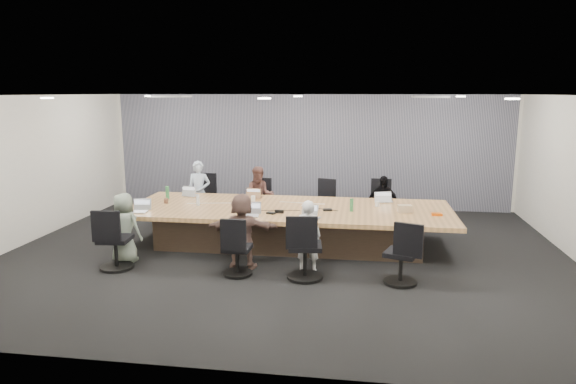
# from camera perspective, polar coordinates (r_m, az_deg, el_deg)

# --- Properties ---
(floor) EXTENTS (10.00, 8.00, 0.00)m
(floor) POSITION_cam_1_polar(r_m,az_deg,el_deg) (9.30, -0.36, -6.84)
(floor) COLOR black
(floor) RESTS_ON ground
(ceiling) EXTENTS (10.00, 8.00, 0.00)m
(ceiling) POSITION_cam_1_polar(r_m,az_deg,el_deg) (8.85, -0.39, 10.69)
(ceiling) COLOR white
(ceiling) RESTS_ON wall_back
(wall_back) EXTENTS (10.00, 0.00, 2.80)m
(wall_back) POSITION_cam_1_polar(r_m,az_deg,el_deg) (12.90, 2.35, 4.56)
(wall_back) COLOR beige
(wall_back) RESTS_ON ground
(wall_front) EXTENTS (10.00, 0.00, 2.80)m
(wall_front) POSITION_cam_1_polar(r_m,az_deg,el_deg) (5.14, -7.22, -5.47)
(wall_front) COLOR beige
(wall_front) RESTS_ON ground
(wall_left) EXTENTS (0.00, 8.00, 2.80)m
(wall_left) POSITION_cam_1_polar(r_m,az_deg,el_deg) (10.90, -27.34, 2.14)
(wall_left) COLOR beige
(wall_left) RESTS_ON ground
(curtain) EXTENTS (9.80, 0.04, 2.80)m
(curtain) POSITION_cam_1_polar(r_m,az_deg,el_deg) (12.82, 2.31, 4.52)
(curtain) COLOR slate
(curtain) RESTS_ON ground
(conference_table) EXTENTS (6.00, 2.20, 0.74)m
(conference_table) POSITION_cam_1_polar(r_m,az_deg,el_deg) (9.66, 0.09, -3.67)
(conference_table) COLOR #473528
(conference_table) RESTS_ON ground
(chair_0) EXTENTS (0.60, 0.60, 0.87)m
(chair_0) POSITION_cam_1_polar(r_m,az_deg,el_deg) (11.75, -9.29, -0.99)
(chair_0) COLOR black
(chair_0) RESTS_ON ground
(chair_1) EXTENTS (0.58, 0.58, 0.73)m
(chair_1) POSITION_cam_1_polar(r_m,az_deg,el_deg) (11.43, -2.79, -1.54)
(chair_1) COLOR black
(chair_1) RESTS_ON ground
(chair_2) EXTENTS (0.64, 0.64, 0.76)m
(chair_2) POSITION_cam_1_polar(r_m,az_deg,el_deg) (11.24, 4.56, -1.70)
(chair_2) COLOR black
(chair_2) RESTS_ON ground
(chair_3) EXTENTS (0.59, 0.59, 0.81)m
(chair_3) POSITION_cam_1_polar(r_m,az_deg,el_deg) (11.22, 10.37, -1.75)
(chair_3) COLOR black
(chair_3) RESTS_ON ground
(chair_4) EXTENTS (0.63, 0.63, 0.84)m
(chair_4) POSITION_cam_1_polar(r_m,az_deg,el_deg) (8.86, -18.62, -5.49)
(chair_4) COLOR black
(chair_4) RESTS_ON ground
(chair_5) EXTENTS (0.50, 0.50, 0.73)m
(chair_5) POSITION_cam_1_polar(r_m,az_deg,el_deg) (8.17, -5.67, -6.72)
(chair_5) COLOR black
(chair_5) RESTS_ON ground
(chair_6) EXTENTS (0.66, 0.66, 0.88)m
(chair_6) POSITION_cam_1_polar(r_m,az_deg,el_deg) (7.97, 1.90, -6.61)
(chair_6) COLOR black
(chair_6) RESTS_ON ground
(chair_7) EXTENTS (0.68, 0.68, 0.79)m
(chair_7) POSITION_cam_1_polar(r_m,az_deg,el_deg) (7.96, 12.45, -7.22)
(chair_7) COLOR black
(chair_7) RESTS_ON ground
(person_0) EXTENTS (0.53, 0.37, 1.39)m
(person_0) POSITION_cam_1_polar(r_m,az_deg,el_deg) (11.37, -9.86, -0.07)
(person_0) COLOR #A8BAD2
(person_0) RESTS_ON ground
(laptop_0) EXTENTS (0.32, 0.24, 0.02)m
(laptop_0) POSITION_cam_1_polar(r_m,az_deg,el_deg) (10.85, -10.77, -0.34)
(laptop_0) COLOR #B2B2B7
(laptop_0) RESTS_ON conference_table
(person_1) EXTENTS (0.72, 0.62, 1.30)m
(person_1) POSITION_cam_1_polar(r_m,az_deg,el_deg) (11.04, -3.16, -0.50)
(person_1) COLOR brown
(person_1) RESTS_ON ground
(laptop_1) EXTENTS (0.33, 0.25, 0.02)m
(laptop_1) POSITION_cam_1_polar(r_m,az_deg,el_deg) (10.49, -3.76, -0.56)
(laptop_1) COLOR #8C6647
(laptop_1) RESTS_ON conference_table
(person_3) EXTENTS (0.73, 0.43, 1.16)m
(person_3) POSITION_cam_1_polar(r_m,az_deg,el_deg) (10.84, 10.46, -1.24)
(person_3) COLOR black
(person_3) RESTS_ON ground
(laptop_3) EXTENTS (0.36, 0.27, 0.02)m
(laptop_3) POSITION_cam_1_polar(r_m,az_deg,el_deg) (10.27, 10.59, -0.97)
(laptop_3) COLOR #B2B2B7
(laptop_3) RESTS_ON conference_table
(person_4) EXTENTS (0.63, 0.46, 1.20)m
(person_4) POSITION_cam_1_polar(r_m,az_deg,el_deg) (9.12, -17.70, -3.82)
(person_4) COLOR gray
(person_4) RESTS_ON ground
(laptop_4) EXTENTS (0.34, 0.26, 0.02)m
(laptop_4) POSITION_cam_1_polar(r_m,az_deg,el_deg) (9.56, -16.32, -2.13)
(laptop_4) COLOR #B2B2B7
(laptop_4) RESTS_ON conference_table
(person_5) EXTENTS (1.19, 0.46, 1.26)m
(person_5) POSITION_cam_1_polar(r_m,az_deg,el_deg) (8.42, -5.13, -4.31)
(person_5) COLOR brown
(person_5) RESTS_ON ground
(laptop_5) EXTENTS (0.34, 0.25, 0.02)m
(laptop_5) POSITION_cam_1_polar(r_m,az_deg,el_deg) (8.91, -4.32, -2.65)
(laptop_5) COLOR #B2B2B7
(laptop_5) RESTS_ON conference_table
(person_6) EXTENTS (0.44, 0.30, 1.18)m
(person_6) POSITION_cam_1_polar(r_m,az_deg,el_deg) (8.26, 2.19, -4.90)
(person_6) COLOR silver
(person_6) RESTS_ON ground
(laptop_6) EXTENTS (0.33, 0.26, 0.02)m
(laptop_6) POSITION_cam_1_polar(r_m,az_deg,el_deg) (8.74, 2.59, -2.90)
(laptop_6) COLOR #B2B2B7
(laptop_6) RESTS_ON conference_table
(bottle_green_left) EXTENTS (0.09, 0.09, 0.26)m
(bottle_green_left) POSITION_cam_1_polar(r_m,az_deg,el_deg) (10.60, -13.26, -0.05)
(bottle_green_left) COLOR #337A42
(bottle_green_left) RESTS_ON conference_table
(bottle_green_right) EXTENTS (0.08, 0.08, 0.23)m
(bottle_green_right) POSITION_cam_1_polar(r_m,az_deg,el_deg) (9.30, 7.08, -1.44)
(bottle_green_right) COLOR #337A42
(bottle_green_right) RESTS_ON conference_table
(bottle_clear) EXTENTS (0.08, 0.08, 0.19)m
(bottle_clear) POSITION_cam_1_polar(r_m,az_deg,el_deg) (9.87, -9.98, -0.92)
(bottle_clear) COLOR silver
(bottle_clear) RESTS_ON conference_table
(cup_white_far) EXTENTS (0.10, 0.10, 0.11)m
(cup_white_far) POSITION_cam_1_polar(r_m,az_deg,el_deg) (10.12, -3.89, -0.73)
(cup_white_far) COLOR white
(cup_white_far) RESTS_ON conference_table
(cup_white_near) EXTENTS (0.10, 0.10, 0.10)m
(cup_white_near) POSITION_cam_1_polar(r_m,az_deg,el_deg) (9.78, 9.88, -1.32)
(cup_white_near) COLOR white
(cup_white_near) RESTS_ON conference_table
(mug_brown) EXTENTS (0.10, 0.10, 0.10)m
(mug_brown) POSITION_cam_1_polar(r_m,az_deg,el_deg) (10.19, -13.40, -0.95)
(mug_brown) COLOR brown
(mug_brown) RESTS_ON conference_table
(mic_left) EXTENTS (0.17, 0.14, 0.03)m
(mic_left) POSITION_cam_1_polar(r_m,az_deg,el_deg) (9.07, -1.91, -2.35)
(mic_left) COLOR black
(mic_left) RESTS_ON conference_table
(mic_right) EXTENTS (0.18, 0.13, 0.03)m
(mic_right) POSITION_cam_1_polar(r_m,az_deg,el_deg) (9.33, 4.40, -1.98)
(mic_right) COLOR black
(mic_right) RESTS_ON conference_table
(stapler) EXTENTS (0.16, 0.05, 0.06)m
(stapler) POSITION_cam_1_polar(r_m,az_deg,el_deg) (9.11, -0.97, -2.18)
(stapler) COLOR black
(stapler) RESTS_ON conference_table
(canvas_bag) EXTENTS (0.26, 0.18, 0.13)m
(canvas_bag) POSITION_cam_1_polar(r_m,az_deg,el_deg) (9.40, 12.85, -1.83)
(canvas_bag) COLOR tan
(canvas_bag) RESTS_ON conference_table
(snack_packet) EXTENTS (0.18, 0.12, 0.04)m
(snack_packet) POSITION_cam_1_polar(r_m,az_deg,el_deg) (9.32, 16.20, -2.38)
(snack_packet) COLOR #C44805
(snack_packet) RESTS_ON conference_table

